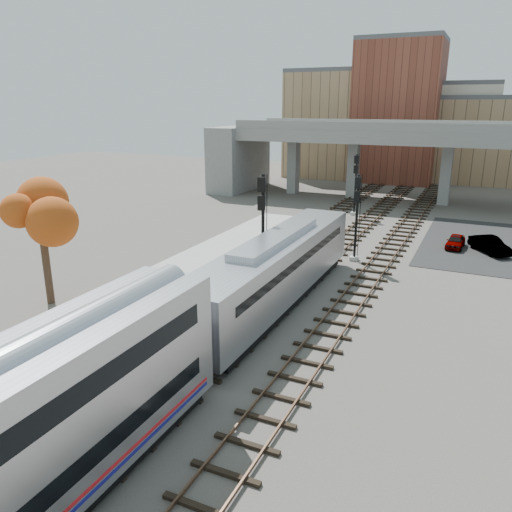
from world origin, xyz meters
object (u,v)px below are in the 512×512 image
Objects in this scene: signal_mast_mid at (356,220)px; tree at (40,212)px; signal_mast_near at (262,231)px; signal_mast_far at (355,186)px; car_b at (490,245)px; car_a at (456,241)px; locomotive at (276,269)px.

signal_mast_mid is 21.62m from tree.
signal_mast_near is 23.92m from signal_mast_far.
signal_mast_near is 19.88m from car_b.
signal_mast_far reaches higher than car_a.
signal_mast_far is 1.63× the size of car_b.
signal_mast_near is 1.12× the size of signal_mast_mid.
signal_mast_near is 1.85× the size of car_b.
tree is at bearing -128.61° from car_a.
signal_mast_far is at bearing 94.51° from locomotive.
tree is (-14.40, -15.95, 2.44)m from signal_mast_mid.
signal_mast_mid is 9.96m from car_a.
locomotive is at bearing -158.80° from car_b.
locomotive is 2.61× the size of signal_mast_near.
tree reaches higher than signal_mast_mid.
car_a is (10.83, 14.77, -3.08)m from signal_mast_near.
signal_mast_mid is 0.87× the size of tree.
locomotive is at bearing -52.35° from signal_mast_near.
locomotive is 13.89m from tree.
locomotive reaches higher than car_b.
tree reaches higher than locomotive.
signal_mast_mid is at bearing 79.34° from locomotive.
signal_mast_mid reaches higher than car_b.
locomotive is at bearing -112.35° from car_a.
car_b is (13.39, 14.39, -2.98)m from signal_mast_near.
signal_mast_near is 2.27× the size of car_a.
locomotive is 26.73m from signal_mast_far.
locomotive is 5.92× the size of car_a.
signal_mast_far is 0.86× the size of tree.
signal_mast_far is at bearing 72.15° from tree.
car_a is (21.13, 22.82, -4.98)m from tree.
locomotive is 19.63m from car_a.
tree is 31.50m from car_a.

